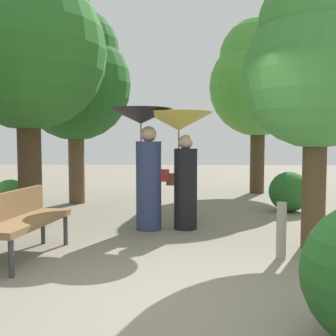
{
  "coord_description": "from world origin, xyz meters",
  "views": [
    {
      "loc": [
        0.19,
        -3.46,
        1.46
      ],
      "look_at": [
        0.0,
        3.4,
        0.98
      ],
      "focal_mm": 41.89,
      "sensor_mm": 36.0,
      "label": 1
    }
  ],
  "objects_px": {
    "person_right": "(181,145)",
    "tree_near_left": "(75,75)",
    "person_left": "(145,150)",
    "tree_mid_right": "(258,78)",
    "park_bench": "(23,217)",
    "tree_near_right": "(317,60)",
    "tree_mid_left": "(27,36)",
    "path_marker_post": "(281,231)"
  },
  "relations": [
    {
      "from": "person_right",
      "to": "tree_near_left",
      "type": "height_order",
      "value": "tree_near_left"
    },
    {
      "from": "person_left",
      "to": "tree_mid_right",
      "type": "bearing_deg",
      "value": -27.15
    },
    {
      "from": "park_bench",
      "to": "tree_near_left",
      "type": "height_order",
      "value": "tree_near_left"
    },
    {
      "from": "tree_near_right",
      "to": "tree_mid_right",
      "type": "relative_size",
      "value": 0.78
    },
    {
      "from": "tree_mid_right",
      "to": "park_bench",
      "type": "bearing_deg",
      "value": -123.6
    },
    {
      "from": "park_bench",
      "to": "tree_mid_left",
      "type": "height_order",
      "value": "tree_mid_left"
    },
    {
      "from": "person_left",
      "to": "person_right",
      "type": "bearing_deg",
      "value": -80.37
    },
    {
      "from": "person_right",
      "to": "path_marker_post",
      "type": "relative_size",
      "value": 2.72
    },
    {
      "from": "person_right",
      "to": "park_bench",
      "type": "relative_size",
      "value": 1.23
    },
    {
      "from": "person_left",
      "to": "park_bench",
      "type": "distance_m",
      "value": 2.28
    },
    {
      "from": "person_left",
      "to": "person_right",
      "type": "relative_size",
      "value": 1.03
    },
    {
      "from": "tree_near_left",
      "to": "tree_mid_right",
      "type": "relative_size",
      "value": 0.94
    },
    {
      "from": "tree_near_left",
      "to": "tree_near_right",
      "type": "bearing_deg",
      "value": -41.53
    },
    {
      "from": "tree_near_right",
      "to": "tree_mid_left",
      "type": "relative_size",
      "value": 0.77
    },
    {
      "from": "tree_near_right",
      "to": "tree_mid_left",
      "type": "xyz_separation_m",
      "value": [
        -4.4,
        1.36,
        0.69
      ]
    },
    {
      "from": "tree_mid_left",
      "to": "person_right",
      "type": "bearing_deg",
      "value": -5.3
    },
    {
      "from": "park_bench",
      "to": "person_right",
      "type": "bearing_deg",
      "value": -41.04
    },
    {
      "from": "tree_near_right",
      "to": "path_marker_post",
      "type": "xyz_separation_m",
      "value": [
        -0.56,
        -0.52,
        -2.18
      ]
    },
    {
      "from": "park_bench",
      "to": "tree_mid_right",
      "type": "xyz_separation_m",
      "value": [
        4.12,
        6.19,
        2.66
      ]
    },
    {
      "from": "person_left",
      "to": "tree_near_left",
      "type": "xyz_separation_m",
      "value": [
        -1.83,
        2.68,
        1.66
      ]
    },
    {
      "from": "person_left",
      "to": "tree_mid_right",
      "type": "height_order",
      "value": "tree_mid_right"
    },
    {
      "from": "tree_near_left",
      "to": "tree_mid_left",
      "type": "relative_size",
      "value": 0.93
    },
    {
      "from": "tree_mid_right",
      "to": "path_marker_post",
      "type": "bearing_deg",
      "value": -98.49
    },
    {
      "from": "park_bench",
      "to": "tree_near_left",
      "type": "distance_m",
      "value": 4.98
    },
    {
      "from": "tree_mid_left",
      "to": "person_left",
      "type": "bearing_deg",
      "value": -8.54
    },
    {
      "from": "person_right",
      "to": "path_marker_post",
      "type": "height_order",
      "value": "person_right"
    },
    {
      "from": "tree_near_left",
      "to": "tree_near_right",
      "type": "height_order",
      "value": "tree_near_left"
    },
    {
      "from": "person_left",
      "to": "path_marker_post",
      "type": "relative_size",
      "value": 2.8
    },
    {
      "from": "person_left",
      "to": "tree_near_left",
      "type": "distance_m",
      "value": 3.64
    },
    {
      "from": "person_left",
      "to": "tree_mid_right",
      "type": "distance_m",
      "value": 5.64
    },
    {
      "from": "person_left",
      "to": "tree_near_right",
      "type": "xyz_separation_m",
      "value": [
        2.38,
        -1.05,
        1.22
      ]
    },
    {
      "from": "tree_near_left",
      "to": "path_marker_post",
      "type": "distance_m",
      "value": 6.18
    },
    {
      "from": "tree_near_left",
      "to": "tree_mid_right",
      "type": "height_order",
      "value": "tree_mid_right"
    },
    {
      "from": "tree_near_right",
      "to": "tree_mid_right",
      "type": "distance_m",
      "value": 5.67
    },
    {
      "from": "tree_mid_right",
      "to": "path_marker_post",
      "type": "height_order",
      "value": "tree_mid_right"
    },
    {
      "from": "park_bench",
      "to": "tree_mid_left",
      "type": "distance_m",
      "value": 3.39
    },
    {
      "from": "person_right",
      "to": "path_marker_post",
      "type": "xyz_separation_m",
      "value": [
        1.22,
        -1.64,
        -1.04
      ]
    },
    {
      "from": "person_left",
      "to": "path_marker_post",
      "type": "bearing_deg",
      "value": -127.22
    },
    {
      "from": "person_right",
      "to": "tree_mid_right",
      "type": "xyz_separation_m",
      "value": [
        2.14,
        4.51,
        1.78
      ]
    },
    {
      "from": "park_bench",
      "to": "tree_near_right",
      "type": "height_order",
      "value": "tree_near_right"
    },
    {
      "from": "tree_mid_right",
      "to": "path_marker_post",
      "type": "distance_m",
      "value": 6.82
    },
    {
      "from": "tree_mid_left",
      "to": "path_marker_post",
      "type": "distance_m",
      "value": 5.15
    }
  ]
}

